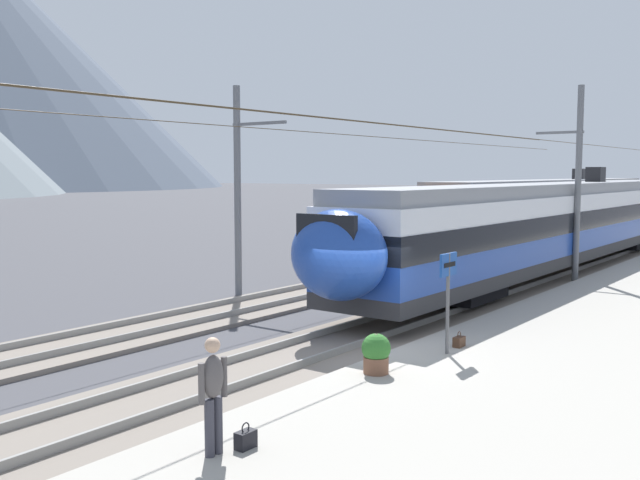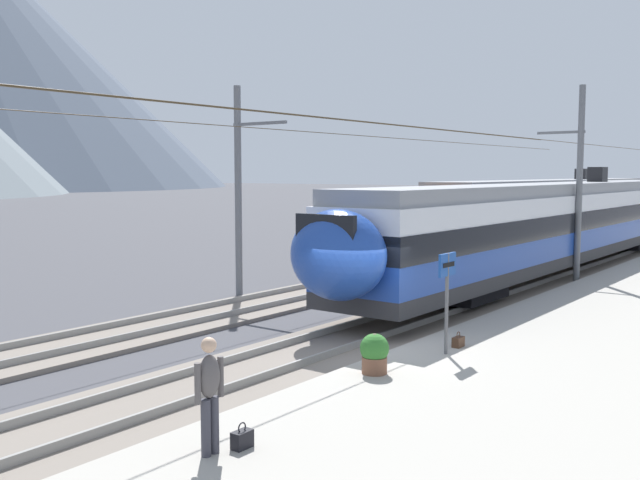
# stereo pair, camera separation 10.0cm
# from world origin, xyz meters

# --- Properties ---
(ground_plane) EXTENTS (400.00, 400.00, 0.00)m
(ground_plane) POSITION_xyz_m (0.00, 0.00, 0.00)
(ground_plane) COLOR #424247
(platform_slab) EXTENTS (120.00, 6.82, 0.31)m
(platform_slab) POSITION_xyz_m (0.00, -4.12, 0.15)
(platform_slab) COLOR #A39E93
(platform_slab) RESTS_ON ground
(track_near) EXTENTS (120.00, 3.00, 0.28)m
(track_near) POSITION_xyz_m (0.00, 1.14, 0.07)
(track_near) COLOR slate
(track_near) RESTS_ON ground
(track_far) EXTENTS (120.00, 3.00, 0.28)m
(track_far) POSITION_xyz_m (0.00, 6.18, 0.07)
(track_far) COLOR slate
(track_far) RESTS_ON ground
(train_near_platform) EXTENTS (32.99, 2.89, 4.27)m
(train_near_platform) POSITION_xyz_m (15.97, 1.14, 2.23)
(train_near_platform) COLOR #2D2D30
(train_near_platform) RESTS_ON track_near
(train_far_track) EXTENTS (32.01, 2.96, 4.27)m
(train_far_track) POSITION_xyz_m (29.99, 6.18, 2.23)
(train_far_track) COLOR #2D2D30
(train_far_track) RESTS_ON track_far
(catenary_mast_mid) EXTENTS (49.41, 1.83, 7.57)m
(catenary_mast_mid) POSITION_xyz_m (13.75, -0.27, 3.97)
(catenary_mast_mid) COLOR slate
(catenary_mast_mid) RESTS_ON ground
(catenary_mast_far_side) EXTENTS (49.41, 2.34, 7.24)m
(catenary_mast_far_side) POSITION_xyz_m (4.12, 8.04, 3.86)
(catenary_mast_far_side) COLOR slate
(catenary_mast_far_side) RESTS_ON ground
(platform_sign) EXTENTS (0.70, 0.08, 2.23)m
(platform_sign) POSITION_xyz_m (0.16, -1.87, 1.94)
(platform_sign) COLOR #59595B
(platform_sign) RESTS_ON platform_slab
(passenger_walking) EXTENTS (0.53, 0.22, 1.69)m
(passenger_walking) POSITION_xyz_m (-6.92, -1.85, 1.25)
(passenger_walking) COLOR #383842
(passenger_walking) RESTS_ON platform_slab
(handbag_beside_passenger) EXTENTS (0.32, 0.18, 0.39)m
(handbag_beside_passenger) POSITION_xyz_m (-6.48, -2.04, 0.44)
(handbag_beside_passenger) COLOR black
(handbag_beside_passenger) RESTS_ON platform_slab
(handbag_near_sign) EXTENTS (0.32, 0.18, 0.36)m
(handbag_near_sign) POSITION_xyz_m (0.89, -1.81, 0.43)
(handbag_near_sign) COLOR #472D1E
(handbag_near_sign) RESTS_ON platform_slab
(potted_plant_platform_edge) EXTENTS (0.58, 0.58, 0.80)m
(potted_plant_platform_edge) POSITION_xyz_m (-2.08, -1.46, 0.74)
(potted_plant_platform_edge) COLOR brown
(potted_plant_platform_edge) RESTS_ON platform_slab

